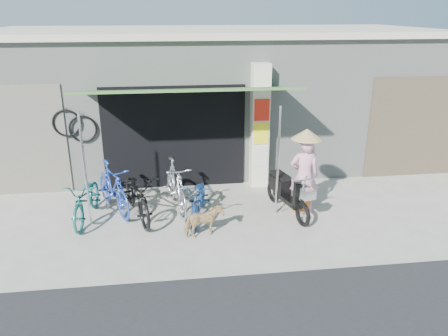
{
  "coord_description": "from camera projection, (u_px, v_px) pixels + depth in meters",
  "views": [
    {
      "loc": [
        -1.31,
        -7.6,
        4.16
      ],
      "look_at": [
        -0.2,
        1.0,
        1.0
      ],
      "focal_mm": 35.0,
      "sensor_mm": 36.0,
      "label": 1
    }
  ],
  "objects": [
    {
      "name": "bike_teal",
      "position": [
        87.0,
        199.0,
        9.02
      ],
      "size": [
        0.8,
        1.83,
        0.93
      ],
      "primitive_type": "imported",
      "rotation": [
        0.0,
        0.0,
        -0.1
      ],
      "color": "#16645E",
      "rests_on": "ground"
    },
    {
      "name": "moped",
      "position": [
        287.0,
        193.0,
        9.35
      ],
      "size": [
        0.67,
        1.76,
        1.01
      ],
      "rotation": [
        0.0,
        0.0,
        0.25
      ],
      "color": "black",
      "rests_on": "ground"
    },
    {
      "name": "awning",
      "position": [
        187.0,
        92.0,
        9.21
      ],
      "size": [
        4.6,
        1.88,
        2.72
      ],
      "color": "#355E2A",
      "rests_on": "ground"
    },
    {
      "name": "bike_navy",
      "position": [
        199.0,
        199.0,
        9.07
      ],
      "size": [
        0.91,
        1.77,
        0.89
      ],
      "primitive_type": "imported",
      "rotation": [
        0.0,
        0.0,
        -0.2
      ],
      "color": "navy",
      "rests_on": "ground"
    },
    {
      "name": "shop_pillar",
      "position": [
        259.0,
        126.0,
        10.53
      ],
      "size": [
        0.42,
        0.44,
        3.0
      ],
      "color": "beige",
      "rests_on": "ground"
    },
    {
      "name": "neighbour_left",
      "position": [
        9.0,
        141.0,
        10.03
      ],
      "size": [
        2.6,
        0.06,
        2.6
      ],
      "primitive_type": "cube",
      "color": "#6B665B",
      "rests_on": "ground"
    },
    {
      "name": "neighbour_right",
      "position": [
        416.0,
        127.0,
        11.23
      ],
      "size": [
        2.6,
        0.06,
        2.6
      ],
      "primitive_type": "cube",
      "color": "brown",
      "rests_on": "ground"
    },
    {
      "name": "ground",
      "position": [
        240.0,
        232.0,
        8.66
      ],
      "size": [
        80.0,
        80.0,
        0.0
      ],
      "primitive_type": "plane",
      "color": "#B0AA9F",
      "rests_on": "ground"
    },
    {
      "name": "bicycle_shop",
      "position": [
        213.0,
        94.0,
        12.78
      ],
      "size": [
        12.3,
        5.3,
        3.66
      ],
      "color": "#969B93",
      "rests_on": "ground"
    },
    {
      "name": "bike_blue",
      "position": [
        113.0,
        188.0,
        9.39
      ],
      "size": [
        1.25,
        1.85,
        1.09
      ],
      "primitive_type": "imported",
      "rotation": [
        0.0,
        0.0,
        0.45
      ],
      "color": "#213C9A",
      "rests_on": "ground"
    },
    {
      "name": "bike_black",
      "position": [
        137.0,
        195.0,
        9.12
      ],
      "size": [
        1.22,
        2.08,
        1.03
      ],
      "primitive_type": "imported",
      "rotation": [
        0.0,
        0.0,
        0.29
      ],
      "color": "black",
      "rests_on": "ground"
    },
    {
      "name": "street_dog",
      "position": [
        204.0,
        222.0,
        8.38
      ],
      "size": [
        0.82,
        0.56,
        0.63
      ],
      "primitive_type": "imported",
      "rotation": [
        0.0,
        0.0,
        1.89
      ],
      "color": "tan",
      "rests_on": "ground"
    },
    {
      "name": "bike_silver",
      "position": [
        176.0,
        186.0,
        9.46
      ],
      "size": [
        0.87,
        1.93,
        1.12
      ],
      "primitive_type": "imported",
      "rotation": [
        0.0,
        0.0,
        0.19
      ],
      "color": "silver",
      "rests_on": "ground"
    },
    {
      "name": "nun",
      "position": [
        304.0,
        173.0,
        9.21
      ],
      "size": [
        0.66,
        0.64,
        1.87
      ],
      "rotation": [
        0.0,
        0.0,
        3.01
      ],
      "color": "pink",
      "rests_on": "ground"
    }
  ]
}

